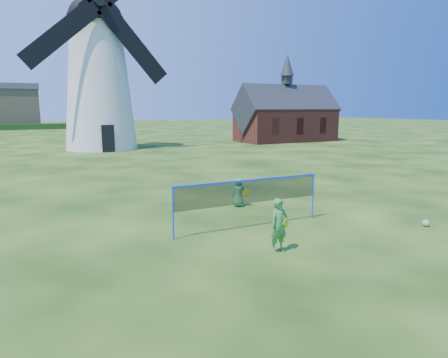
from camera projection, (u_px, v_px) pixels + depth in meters
name	position (u px, v px, depth m)	size (l,w,h in m)	color
ground	(225.00, 229.00, 12.36)	(220.00, 220.00, 0.00)	black
windmill	(98.00, 75.00, 35.37)	(12.80, 6.31, 18.57)	silver
chapel	(286.00, 117.00, 44.62)	(11.25, 5.45, 9.51)	maroon
badminton_net	(249.00, 193.00, 12.31)	(5.05, 0.05, 1.55)	blue
player_girl	(279.00, 226.00, 10.31)	(0.70, 0.40, 1.43)	#378A38
player_boy	(239.00, 192.00, 15.13)	(0.67, 0.51, 1.10)	#46924F
play_ball	(426.00, 223.00, 12.66)	(0.22, 0.22, 0.22)	green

